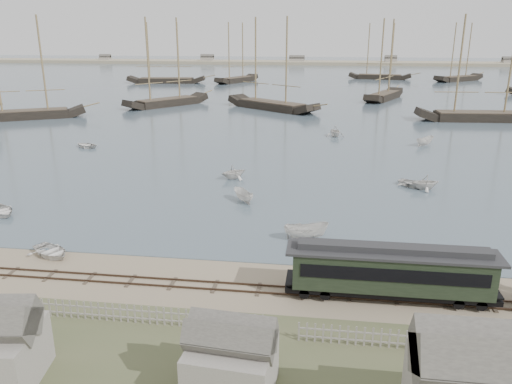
# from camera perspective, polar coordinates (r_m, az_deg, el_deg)

# --- Properties ---
(ground) EXTENTS (600.00, 600.00, 0.00)m
(ground) POSITION_cam_1_polar(r_m,az_deg,el_deg) (36.25, -2.48, -9.38)
(ground) COLOR tan
(ground) RESTS_ON ground
(harbor_water) EXTENTS (600.00, 336.00, 0.06)m
(harbor_water) POSITION_cam_1_polar(r_m,az_deg,el_deg) (202.49, 6.23, 12.98)
(harbor_water) COLOR #42505E
(harbor_water) RESTS_ON ground
(rail_track) EXTENTS (120.00, 1.80, 0.16)m
(rail_track) POSITION_cam_1_polar(r_m,az_deg,el_deg) (34.50, -3.07, -10.82)
(rail_track) COLOR #3D2C21
(rail_track) RESTS_ON ground
(picket_fence_west) EXTENTS (19.00, 0.10, 1.20)m
(picket_fence_west) POSITION_cam_1_polar(r_m,az_deg,el_deg) (32.22, -16.60, -13.93)
(picket_fence_west) COLOR gray
(picket_fence_west) RESTS_ON ground
(picket_fence_east) EXTENTS (15.00, 0.10, 1.20)m
(picket_fence_east) POSITION_cam_1_polar(r_m,az_deg,el_deg) (30.06, 19.96, -16.81)
(picket_fence_east) COLOR gray
(picket_fence_east) RESTS_ON ground
(far_spit) EXTENTS (500.00, 20.00, 1.80)m
(far_spit) POSITION_cam_1_polar(r_m,az_deg,el_deg) (282.27, 6.77, 14.28)
(far_spit) COLOR tan
(far_spit) RESTS_ON ground
(passenger_coach) EXTENTS (13.38, 2.58, 3.25)m
(passenger_coach) POSITION_cam_1_polar(r_m,az_deg,el_deg) (33.39, 15.17, -8.59)
(passenger_coach) COLOR black
(passenger_coach) RESTS_ON ground
(beached_dinghy) EXTENTS (4.26, 4.63, 0.78)m
(beached_dinghy) POSITION_cam_1_polar(r_m,az_deg,el_deg) (41.98, -22.38, -6.28)
(beached_dinghy) COLOR silver
(beached_dinghy) RESTS_ON ground
(rowboat_0) EXTENTS (4.65, 4.82, 0.81)m
(rowboat_0) POSITION_cam_1_polar(r_m,az_deg,el_deg) (53.01, -27.13, -1.91)
(rowboat_0) COLOR silver
(rowboat_0) RESTS_ON harbor_water
(rowboat_1) EXTENTS (4.18, 4.23, 1.69)m
(rowboat_1) POSITION_cam_1_polar(r_m,az_deg,el_deg) (58.83, -2.58, 2.33)
(rowboat_1) COLOR silver
(rowboat_1) RESTS_ON harbor_water
(rowboat_2) EXTENTS (3.29, 2.92, 1.24)m
(rowboat_2) POSITION_cam_1_polar(r_m,az_deg,el_deg) (50.73, -1.47, -0.45)
(rowboat_2) COLOR silver
(rowboat_2) RESTS_ON harbor_water
(rowboat_3) EXTENTS (4.44, 4.50, 0.76)m
(rowboat_3) POSITION_cam_1_polar(r_m,az_deg,el_deg) (58.43, 17.60, 0.92)
(rowboat_3) COLOR silver
(rowboat_3) RESTS_ON harbor_water
(rowboat_4) EXTENTS (3.48, 3.79, 1.68)m
(rowboat_4) POSITION_cam_1_polar(r_m,az_deg,el_deg) (57.79, 18.74, 1.10)
(rowboat_4) COLOR silver
(rowboat_4) RESTS_ON harbor_water
(rowboat_5) EXTENTS (3.39, 3.55, 1.38)m
(rowboat_5) POSITION_cam_1_polar(r_m,az_deg,el_deg) (80.67, 18.73, 5.53)
(rowboat_5) COLOR silver
(rowboat_5) RESTS_ON harbor_water
(rowboat_6) EXTENTS (3.78, 4.31, 0.74)m
(rowboat_6) POSITION_cam_1_polar(r_m,az_deg,el_deg) (79.53, -18.88, 5.12)
(rowboat_6) COLOR silver
(rowboat_6) RESTS_ON harbor_water
(rowboat_7) EXTENTS (4.18, 3.86, 1.82)m
(rowboat_7) POSITION_cam_1_polar(r_m,az_deg,el_deg) (84.29, 9.03, 6.90)
(rowboat_7) COLOR silver
(rowboat_7) RESTS_ON harbor_water
(rowboat_8) EXTENTS (2.17, 3.97, 1.45)m
(rowboat_8) POSITION_cam_1_polar(r_m,az_deg,el_deg) (41.82, 5.76, -4.45)
(rowboat_8) COLOR silver
(rowboat_8) RESTS_ON harbor_water
(schooner_0) EXTENTS (21.38, 14.83, 20.00)m
(schooner_0) POSITION_cam_1_polar(r_m,az_deg,el_deg) (109.87, -25.20, 12.75)
(schooner_0) COLOR black
(schooner_0) RESTS_ON harbor_water
(schooner_1) EXTENTS (17.08, 20.43, 20.00)m
(schooner_1) POSITION_cam_1_polar(r_m,az_deg,el_deg) (120.22, -10.37, 14.39)
(schooner_1) COLOR black
(schooner_1) RESTS_ON harbor_water
(schooner_2) EXTENTS (22.71, 19.24, 20.00)m
(schooner_2) POSITION_cam_1_polar(r_m,az_deg,el_deg) (112.99, 1.85, 14.46)
(schooner_2) COLOR black
(schooner_2) RESTS_ON harbor_water
(schooner_3) EXTENTS (12.58, 20.75, 20.00)m
(schooner_3) POSITION_cam_1_polar(r_m,az_deg,el_deg) (134.21, 14.71, 14.44)
(schooner_3) COLOR black
(schooner_3) RESTS_ON harbor_water
(schooner_4) EXTENTS (25.16, 7.46, 20.00)m
(schooner_4) POSITION_cam_1_polar(r_m,az_deg,el_deg) (107.13, 24.95, 12.70)
(schooner_4) COLOR black
(schooner_4) RESTS_ON harbor_water
(schooner_6) EXTENTS (26.78, 9.09, 20.00)m
(schooner_6) POSITION_cam_1_polar(r_m,az_deg,el_deg) (177.08, -10.38, 15.38)
(schooner_6) COLOR black
(schooner_6) RESTS_ON harbor_water
(schooner_7) EXTENTS (13.42, 20.61, 20.00)m
(schooner_7) POSITION_cam_1_polar(r_m,az_deg,el_deg) (177.15, -2.23, 15.65)
(schooner_7) COLOR black
(schooner_7) RESTS_ON harbor_water
(schooner_8) EXTENTS (23.02, 8.72, 20.00)m
(schooner_8) POSITION_cam_1_polar(r_m,az_deg,el_deg) (194.54, 14.14, 15.34)
(schooner_8) COLOR black
(schooner_8) RESTS_ON harbor_water
(schooner_9) EXTENTS (20.19, 17.84, 20.00)m
(schooner_9) POSITION_cam_1_polar(r_m,az_deg,el_deg) (195.39, 22.45, 14.57)
(schooner_9) COLOR black
(schooner_9) RESTS_ON harbor_water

